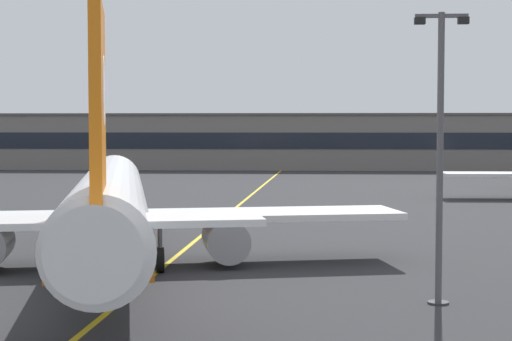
# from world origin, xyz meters

# --- Properties ---
(ground_plane) EXTENTS (400.00, 400.00, 0.00)m
(ground_plane) POSITION_xyz_m (0.00, 0.00, 0.00)
(ground_plane) COLOR #2D2D30
(taxiway_centreline) EXTENTS (7.75, 179.86, 0.01)m
(taxiway_centreline) POSITION_xyz_m (0.00, 30.00, 0.00)
(taxiway_centreline) COLOR yellow
(taxiway_centreline) RESTS_ON ground
(airliner_foreground) EXTENTS (32.30, 41.17, 11.65)m
(airliner_foreground) POSITION_xyz_m (-3.43, 14.64, 3.37)
(airliner_foreground) COLOR white
(airliner_foreground) RESTS_ON ground
(apron_lamp_post) EXTENTS (2.24, 0.90, 12.30)m
(apron_lamp_post) POSITION_xyz_m (12.59, 6.52, 6.45)
(apron_lamp_post) COLOR #515156
(apron_lamp_post) RESTS_ON ground
(terminal_building) EXTENTS (168.86, 12.40, 9.84)m
(terminal_building) POSITION_xyz_m (11.42, 117.71, 4.93)
(terminal_building) COLOR slate
(terminal_building) RESTS_ON ground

